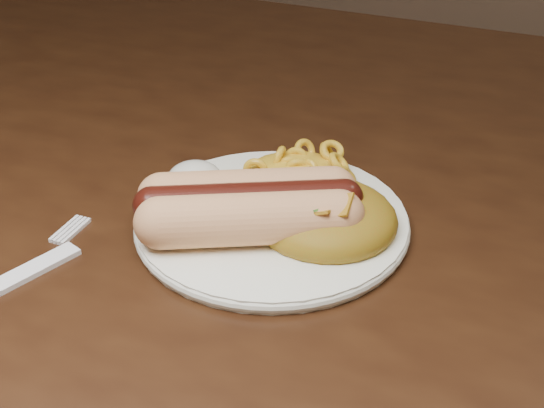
% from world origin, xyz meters
% --- Properties ---
extents(table, '(1.60, 0.90, 0.75)m').
position_xyz_m(table, '(0.00, 0.00, 0.66)').
color(table, black).
rests_on(table, floor).
extents(plate, '(0.26, 0.26, 0.01)m').
position_xyz_m(plate, '(0.06, -0.06, 0.76)').
color(plate, white).
rests_on(plate, table).
extents(hotdog, '(0.13, 0.12, 0.04)m').
position_xyz_m(hotdog, '(0.05, -0.08, 0.78)').
color(hotdog, '#F1A669').
rests_on(hotdog, plate).
extents(mac_and_cheese, '(0.11, 0.10, 0.04)m').
position_xyz_m(mac_and_cheese, '(0.06, -0.01, 0.78)').
color(mac_and_cheese, yellow).
rests_on(mac_and_cheese, plate).
extents(sour_cream, '(0.05, 0.05, 0.03)m').
position_xyz_m(sour_cream, '(-0.01, -0.04, 0.77)').
color(sour_cream, white).
rests_on(sour_cream, plate).
extents(taco_salad, '(0.11, 0.10, 0.05)m').
position_xyz_m(taco_salad, '(0.10, -0.05, 0.78)').
color(taco_salad, red).
rests_on(taco_salad, plate).
extents(fork, '(0.07, 0.14, 0.00)m').
position_xyz_m(fork, '(-0.08, -0.18, 0.75)').
color(fork, white).
rests_on(fork, table).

